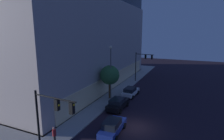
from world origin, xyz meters
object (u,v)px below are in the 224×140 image
Objects in this scene: traffic_light_far_corner at (142,61)px; car_blue at (112,126)px; car_black at (118,104)px; traffic_light_near_corner at (51,114)px; sidewalk_tree at (110,75)px; pedestrian_waiting at (54,134)px; modern_building at (54,37)px; street_lamp_sidewalk at (111,67)px; car_white at (130,92)px.

traffic_light_far_corner is 22.56m from car_blue.
car_blue is 6.63m from car_black.
sidewalk_tree is at bearing 7.81° from traffic_light_near_corner.
pedestrian_waiting is (-14.05, -0.49, -2.82)m from sidewalk_tree.
modern_building is at bearing 68.67° from sidewalk_tree.
traffic_light_near_corner is at bearing -173.65° from street_lamp_sidewalk.
car_black is at bearing -2.56° from traffic_light_near_corner.
pedestrian_waiting is (-20.57, -17.17, -8.60)m from modern_building.
pedestrian_waiting is 6.10m from car_blue.
street_lamp_sidewalk reaches higher than pedestrian_waiting.
car_white is at bearing -7.51° from pedestrian_waiting.
sidewalk_tree reaches higher than car_blue.
modern_building is 21.79× the size of pedestrian_waiting.
sidewalk_tree is 14.34m from pedestrian_waiting.
car_white is at bearing -44.35° from sidewalk_tree.
car_white is at bearing -1.49° from traffic_light_near_corner.
street_lamp_sidewalk is 1.86× the size of car_blue.
traffic_light_near_corner reaches higher than car_blue.
car_blue is (-9.01, -4.22, -4.75)m from street_lamp_sidewalk.
modern_building is at bearing 52.89° from car_blue.
street_lamp_sidewalk is at bearing -112.66° from modern_building.
street_lamp_sidewalk is at bearing -0.01° from pedestrian_waiting.
car_blue is (6.46, -2.50, -3.74)m from traffic_light_near_corner.
street_lamp_sidewalk reaches higher than car_white.
modern_building is 28.31m from car_blue.
traffic_light_far_corner is at bearing 3.23° from car_white.
car_black is (-3.33, -2.78, -3.24)m from sidewalk_tree.
pedestrian_waiting reaches higher than car_white.
car_white is (2.77, -2.70, -3.28)m from sidewalk_tree.
sidewalk_tree is at bearing 25.97° from car_blue.
modern_building is 29.96m from traffic_light_near_corner.
car_black is at bearing 16.90° from car_blue.
car_white is (-3.75, -19.39, -9.06)m from modern_building.
traffic_light_near_corner is at bearing 178.51° from car_white.
modern_building reaches higher than street_lamp_sidewalk.
car_blue is at bearing -154.03° from sidewalk_tree.
car_blue is (4.38, -4.22, -0.44)m from pedestrian_waiting.
car_white is (16.82, -2.22, -0.46)m from pedestrian_waiting.
traffic_light_far_corner is at bearing 6.59° from car_blue.
street_lamp_sidewalk is 1.58× the size of sidewalk_tree.
traffic_light_far_corner is 16.21m from car_black.
traffic_light_near_corner is at bearing -140.31° from pedestrian_waiting.
modern_building is 7.27× the size of sidewalk_tree.
car_blue is (-16.18, -21.39, -9.04)m from modern_building.
traffic_light_near_corner is at bearing 158.85° from car_blue.
street_lamp_sidewalk is at bearing -143.30° from sidewalk_tree.
car_white is (6.09, 0.08, -0.03)m from car_black.
traffic_light_far_corner is at bearing 2.27° from car_black.
car_white is at bearing -176.77° from traffic_light_far_corner.
modern_building is 8.71× the size of car_white.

